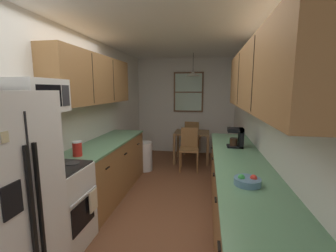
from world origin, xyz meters
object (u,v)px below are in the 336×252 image
(dining_chair_far, at_px, (192,136))
(coffee_maker, at_px, (237,137))
(stove_range, at_px, (56,207))
(fruit_bowl, at_px, (247,181))
(trash_bin, at_px, (145,156))
(dining_chair_near, at_px, (189,147))
(storage_canister, at_px, (77,149))
(mug_by_coffeemaker, at_px, (232,141))
(dining_table, at_px, (192,137))
(microwave_over_range, at_px, (37,96))

(dining_chair_far, height_order, coffee_maker, coffee_maker)
(stove_range, bearing_deg, coffee_maker, 32.26)
(stove_range, distance_m, fruit_bowl, 2.00)
(trash_bin, bearing_deg, dining_chair_far, 56.35)
(dining_chair_near, relative_size, trash_bin, 1.45)
(coffee_maker, bearing_deg, trash_bin, 144.20)
(storage_canister, xyz_separation_m, mug_by_coffeemaker, (1.98, 1.00, -0.05))
(stove_range, xyz_separation_m, coffee_maker, (2.02, 1.27, 0.58))
(dining_table, xyz_separation_m, coffee_maker, (0.78, -2.06, 0.46))
(dining_chair_far, bearing_deg, dining_table, -87.44)
(dining_chair_near, bearing_deg, stove_range, -113.77)
(fruit_bowl, bearing_deg, trash_bin, 122.47)
(microwave_over_range, height_order, fruit_bowl, microwave_over_range)
(dining_chair_near, bearing_deg, fruit_bowl, -75.71)
(microwave_over_range, height_order, dining_table, microwave_over_range)
(dining_chair_far, bearing_deg, stove_range, -107.30)
(trash_bin, bearing_deg, mug_by_coffeemaker, -31.68)
(coffee_maker, bearing_deg, microwave_over_range, -149.14)
(dining_chair_near, distance_m, trash_bin, 0.98)
(fruit_bowl, bearing_deg, coffee_maker, 86.80)
(trash_bin, bearing_deg, coffee_maker, -35.80)
(mug_by_coffeemaker, bearing_deg, microwave_over_range, -144.59)
(storage_canister, bearing_deg, mug_by_coffeemaker, 26.88)
(trash_bin, relative_size, coffee_maker, 2.21)
(dining_table, height_order, dining_chair_near, dining_chair_near)
(storage_canister, bearing_deg, stove_range, -89.34)
(microwave_over_range, xyz_separation_m, dining_chair_far, (1.33, 3.90, -1.16))
(dining_chair_far, relative_size, mug_by_coffeemaker, 7.55)
(dining_table, height_order, fruit_bowl, fruit_bowl)
(microwave_over_range, bearing_deg, fruit_bowl, -2.05)
(stove_range, distance_m, trash_bin, 2.54)
(storage_canister, height_order, mug_by_coffeemaker, storage_canister)
(dining_chair_far, bearing_deg, microwave_over_range, -108.81)
(dining_table, bearing_deg, trash_bin, -139.19)
(dining_table, relative_size, trash_bin, 1.32)
(stove_range, xyz_separation_m, dining_table, (1.24, 3.34, 0.12))
(dining_table, distance_m, storage_canister, 3.14)
(microwave_over_range, relative_size, dining_chair_far, 0.64)
(dining_table, relative_size, dining_chair_far, 0.91)
(microwave_over_range, bearing_deg, dining_chair_far, 71.19)
(coffee_maker, bearing_deg, dining_chair_near, 118.14)
(coffee_maker, height_order, fruit_bowl, coffee_maker)
(microwave_over_range, xyz_separation_m, coffee_maker, (2.13, 1.27, -0.61))
(stove_range, bearing_deg, mug_by_coffeemaker, 36.94)
(microwave_over_range, distance_m, mug_by_coffeemaker, 2.66)
(dining_table, xyz_separation_m, storage_canister, (-1.25, -2.85, 0.40))
(microwave_over_range, distance_m, dining_chair_far, 4.28)
(microwave_over_range, xyz_separation_m, trash_bin, (0.41, 2.52, -1.35))
(dining_table, bearing_deg, dining_chair_near, -92.10)
(stove_range, xyz_separation_m, storage_canister, (-0.01, 0.48, 0.52))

